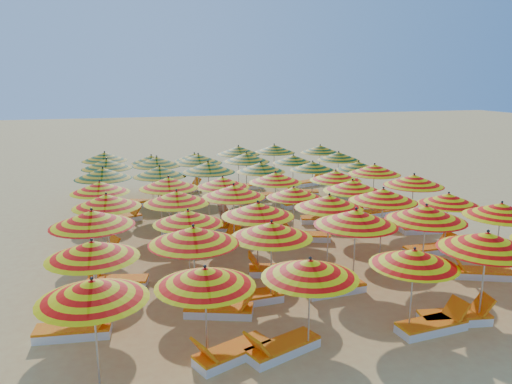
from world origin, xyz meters
TOP-DOWN VIEW (x-y plane):
  - ground at (0.00, 0.00)m, footprint 120.00×120.00m
  - umbrella_0 at (-5.67, -8.02)m, footprint 2.16×2.16m
  - umbrella_1 at (-3.51, -7.90)m, footprint 2.50×2.50m
  - umbrella_2 at (-1.31, -8.08)m, footprint 2.19×2.19m
  - umbrella_3 at (1.26, -7.99)m, footprint 2.27×2.27m
  - umbrella_4 at (3.15, -8.06)m, footprint 2.54×2.54m
  - umbrella_6 at (-5.74, -5.75)m, footprint 2.31×2.31m
  - umbrella_7 at (-3.38, -5.63)m, footprint 2.40×2.40m
  - umbrella_8 at (-1.32, -5.49)m, footprint 2.19×2.19m
  - umbrella_9 at (1.10, -5.45)m, footprint 2.98×2.98m
  - umbrella_10 at (3.23, -5.55)m, footprint 2.79×2.79m
  - umbrella_11 at (5.81, -5.56)m, footprint 2.83×2.83m
  - umbrella_12 at (-5.79, -3.51)m, footprint 2.71×2.71m
  - umbrella_13 at (-3.17, -3.35)m, footprint 2.62×2.62m
  - umbrella_14 at (-1.12, -3.54)m, footprint 2.70×2.70m
  - umbrella_15 at (1.30, -3.27)m, footprint 2.25×2.25m
  - umbrella_16 at (3.27, -3.16)m, footprint 2.69×2.69m
  - umbrella_17 at (5.53, -3.50)m, footprint 2.15×2.15m
  - umbrella_18 at (-5.43, -1.11)m, footprint 2.38×2.38m
  - umbrella_19 at (-3.23, -1.26)m, footprint 2.77×2.77m
  - umbrella_20 at (-1.25, -1.05)m, footprint 2.42×2.42m
  - umbrella_21 at (0.99, -0.93)m, footprint 2.37×2.37m
  - umbrella_22 at (3.21, -1.09)m, footprint 2.14×2.14m
  - umbrella_23 at (5.64, -1.31)m, footprint 2.45×2.45m
  - umbrella_24 at (-5.67, 1.24)m, footprint 2.74×2.74m
  - umbrella_25 at (-3.23, 1.01)m, footprint 2.58×2.58m
  - umbrella_26 at (-1.16, 1.12)m, footprint 2.63×2.63m
  - umbrella_27 at (1.00, 1.19)m, footprint 2.72×2.72m
  - umbrella_28 at (3.50, 0.95)m, footprint 2.65×2.65m
  - umbrella_29 at (5.43, 1.27)m, footprint 2.69×2.69m
  - umbrella_30 at (-5.56, 3.24)m, footprint 2.81×2.81m
  - umbrella_31 at (-3.32, 3.34)m, footprint 2.69×2.69m
  - umbrella_32 at (-1.30, 3.31)m, footprint 2.75×2.75m
  - umbrella_33 at (1.07, 3.40)m, footprint 2.42×2.42m
  - umbrella_34 at (3.57, 3.55)m, footprint 2.39×2.39m
  - umbrella_35 at (5.68, 3.16)m, footprint 2.43×2.43m
  - umbrella_36 at (-5.43, 5.68)m, footprint 2.76×2.76m
  - umbrella_37 at (-3.22, 5.78)m, footprint 2.58×2.58m
  - umbrella_38 at (-1.28, 5.84)m, footprint 2.90×2.90m
  - umbrella_39 at (1.02, 5.65)m, footprint 2.68×2.68m
  - umbrella_40 at (3.42, 5.65)m, footprint 2.37×2.37m
  - umbrella_41 at (5.74, 5.40)m, footprint 2.15×2.15m
  - umbrella_42 at (-5.52, 8.05)m, footprint 2.79×2.79m
  - umbrella_43 at (-3.30, 7.96)m, footprint 2.11×2.11m
  - umbrella_44 at (-1.12, 8.00)m, footprint 2.47×2.47m
  - umbrella_45 at (1.18, 7.86)m, footprint 2.62×2.62m
  - umbrella_46 at (3.22, 8.08)m, footprint 2.96×2.96m
  - umbrella_47 at (5.80, 7.86)m, footprint 2.71×2.71m
  - lounger_0 at (-3.01, -7.92)m, footprint 1.82×1.19m
  - lounger_1 at (-1.91, -8.02)m, footprint 1.83×1.14m
  - lounger_2 at (1.86, -8.06)m, footprint 1.78×0.73m
  - lounger_3 at (2.65, -7.87)m, footprint 1.80×0.85m
  - lounger_5 at (-6.24, -5.97)m, footprint 1.79×0.78m
  - lounger_6 at (-2.78, -5.88)m, footprint 1.83×1.14m
  - lounger_7 at (-1.83, -5.41)m, footprint 1.76×0.68m
  - lounger_8 at (0.50, -5.46)m, footprint 1.77×0.70m
  - lounger_9 at (5.21, -5.66)m, footprint 1.82×1.21m
  - lounger_10 at (-5.29, -3.30)m, footprint 1.82×0.96m
  - lounger_11 at (-0.62, -3.74)m, footprint 1.82×1.01m
  - lounger_12 at (5.03, -3.43)m, footprint 1.74×0.59m
  - lounger_13 at (-5.93, -1.00)m, footprint 1.82×1.25m
  - lounger_14 at (-2.72, -1.08)m, footprint 1.77×0.71m
  - lounger_15 at (-1.75, -0.79)m, footprint 1.82×1.25m
  - lounger_16 at (1.49, -0.92)m, footprint 1.83×1.13m
  - lounger_17 at (6.24, -1.32)m, footprint 1.80×0.81m
  - lounger_18 at (-2.63, 1.01)m, footprint 1.82×1.02m
  - lounger_19 at (-1.66, 1.10)m, footprint 1.83×1.11m
  - lounger_20 at (0.41, 1.45)m, footprint 1.82×1.22m
  - lounger_21 at (3.00, 0.96)m, footprint 1.82×1.02m
  - lounger_22 at (6.03, 1.34)m, footprint 1.80×0.83m
  - lounger_23 at (-4.97, 3.41)m, footprint 1.83×1.10m
  - lounger_24 at (2.98, 3.61)m, footprint 1.79×0.79m
  - lounger_25 at (-3.72, 5.83)m, footprint 1.83×1.12m
  - lounger_26 at (1.52, 5.51)m, footprint 1.82×1.00m
  - lounger_27 at (3.92, 5.84)m, footprint 1.82×1.17m
  - lounger_28 at (6.24, 5.62)m, footprint 1.79×0.81m
  - lounger_29 at (-1.62, 8.13)m, footprint 1.83×1.11m
  - lounger_30 at (1.78, 8.03)m, footprint 1.76×0.66m
  - lounger_31 at (5.29, 7.98)m, footprint 1.83×1.09m
  - beachgoer_b at (0.04, 0.58)m, footprint 0.74×0.59m
  - beachgoer_a at (-0.89, 2.34)m, footprint 0.64×0.62m

SIDE VIEW (x-z plane):
  - ground at x=0.00m, z-range 0.00..0.00m
  - lounger_0 at x=-3.01m, z-range -0.19..0.50m
  - lounger_1 at x=-1.91m, z-range -0.19..0.50m
  - lounger_2 at x=1.86m, z-range -0.19..0.50m
  - lounger_3 at x=2.65m, z-range -0.19..0.50m
  - lounger_5 at x=-6.24m, z-range -0.19..0.50m
  - lounger_6 at x=-2.78m, z-range -0.19..0.50m
  - lounger_7 at x=-1.83m, z-range -0.19..0.50m
  - lounger_8 at x=0.50m, z-range -0.19..0.50m
  - lounger_9 at x=5.21m, z-range -0.19..0.50m
  - lounger_10 at x=-5.29m, z-range -0.19..0.50m
  - lounger_11 at x=-0.62m, z-range -0.19..0.50m
  - lounger_12 at x=5.03m, z-range -0.19..0.50m
  - lounger_13 at x=-5.93m, z-range -0.19..0.50m
  - lounger_14 at x=-2.72m, z-range -0.19..0.50m
  - lounger_15 at x=-1.75m, z-range -0.19..0.50m
  - lounger_16 at x=1.49m, z-range -0.19..0.50m
  - lounger_17 at x=6.24m, z-range -0.19..0.50m
  - lounger_18 at x=-2.63m, z-range -0.19..0.50m
  - lounger_19 at x=-1.66m, z-range -0.19..0.50m
  - lounger_20 at x=0.41m, z-range -0.19..0.50m
  - lounger_21 at x=3.00m, z-range -0.19..0.50m
  - lounger_22 at x=6.03m, z-range -0.19..0.50m
  - lounger_23 at x=-4.97m, z-range -0.19..0.50m
  - lounger_24 at x=2.98m, z-range -0.19..0.50m
  - lounger_25 at x=-3.72m, z-range -0.19..0.50m
  - lounger_26 at x=1.52m, z-range -0.19..0.50m
  - lounger_27 at x=3.92m, z-range -0.19..0.50m
  - lounger_28 at x=6.24m, z-range -0.19..0.50m
  - lounger_29 at x=-1.62m, z-range -0.19..0.50m
  - lounger_30 at x=1.78m, z-range -0.19..0.50m
  - lounger_31 at x=5.29m, z-range -0.19..0.50m
  - beachgoer_b at x=0.04m, z-range 0.00..1.46m
  - beachgoer_a at x=-0.89m, z-range 0.00..1.48m
  - umbrella_21 at x=0.99m, z-range 0.79..2.88m
  - umbrella_43 at x=-3.30m, z-range 0.80..2.91m
  - umbrella_44 at x=-1.12m, z-range 0.81..2.92m
  - umbrella_3 at x=1.26m, z-range 0.81..2.94m
  - umbrella_35 at x=5.68m, z-range 0.81..2.96m
  - umbrella_17 at x=5.53m, z-range 0.81..2.96m
  - umbrella_40 at x=3.42m, z-range 0.82..2.99m
  - umbrella_13 at x=-3.17m, z-range 0.82..2.99m
  - umbrella_34 at x=3.57m, z-range 0.83..3.00m
  - umbrella_1 at x=-3.51m, z-range 0.83..3.02m
  - umbrella_26 at x=-1.16m, z-range 0.83..3.02m
  - umbrella_2 at x=-1.31m, z-range 0.84..3.03m
  - umbrella_28 at x=3.50m, z-range 0.85..3.07m
  - umbrella_0 at x=-5.67m, z-range 0.85..3.08m
  - umbrella_27 at x=1.00m, z-range 0.85..3.10m
  - umbrella_24 at x=-5.67m, z-range 0.85..3.10m
  - umbrella_22 at x=3.21m, z-range 0.86..3.11m
  - umbrella_6 at x=-5.74m, z-range 0.86..3.13m
  - umbrella_41 at x=5.74m, z-range 0.86..3.13m
  - umbrella_8 at x=-1.32m, z-range 0.86..3.14m
  - umbrella_33 at x=1.07m, z-range 0.87..3.15m
  - umbrella_47 at x=5.80m, z-range 0.87..3.16m
  - umbrella_18 at x=-5.43m, z-range 0.87..3.17m
  - umbrella_11 at x=5.81m, z-range 0.87..3.18m
  - umbrella_19 at x=-3.23m, z-range 0.87..3.18m
  - umbrella_14 at x=-1.12m, z-range 0.88..3.19m
  - umbrella_15 at x=1.30m, z-range 0.88..3.20m
  - umbrella_25 at x=-3.23m, z-range 0.88..3.20m
  - umbrella_20 at x=-1.25m, z-range 0.89..3.23m
  - umbrella_31 at x=-3.32m, z-range 0.89..3.23m
  - umbrella_42 at x=-5.52m, z-range 0.89..3.24m
  - umbrella_29 at x=5.43m, z-range 0.89..3.24m
  - umbrella_37 at x=-3.22m, z-range 0.90..3.26m
  - umbrella_36 at x=-5.43m, z-range 0.90..3.27m
  - umbrella_7 at x=-3.38m, z-range 0.90..3.27m
  - umbrella_23 at x=5.64m, z-range 0.90..3.28m
  - umbrella_16 at x=3.27m, z-range 0.90..3.28m
  - umbrella_46 at x=3.22m, z-range 0.91..3.30m
  - umbrella_39 at x=1.02m, z-range 0.91..3.30m
  - umbrella_4 at x=3.15m, z-range 0.91..3.31m
  - umbrella_38 at x=-1.28m, z-range 0.91..3.31m
  - umbrella_10 at x=3.23m, z-range 0.91..3.32m
  - umbrella_30 at x=-5.56m, z-range 0.91..3.32m
  - umbrella_12 at x=-5.79m, z-range 0.92..3.34m
  - umbrella_45 at x=1.18m, z-range 0.92..3.34m
  - umbrella_9 at x=1.10m, z-range 0.92..3.35m
  - umbrella_32 at x=-1.30m, z-range 0.92..3.36m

